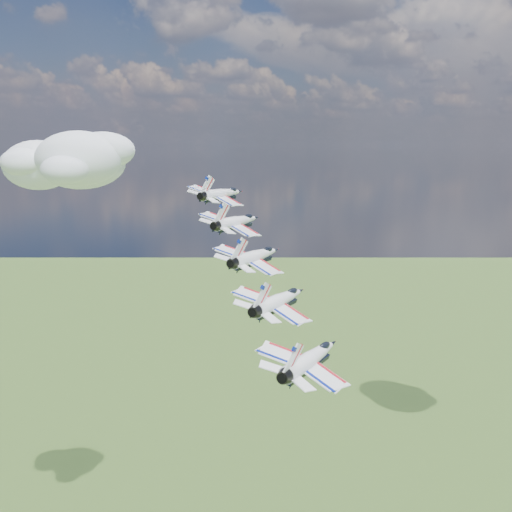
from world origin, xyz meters
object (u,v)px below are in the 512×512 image
Objects in this scene: jet_3 at (280,300)px; jet_4 at (311,358)px; jet_2 at (256,256)px; jet_1 at (237,221)px; jet_0 at (222,194)px.

jet_3 is 1.00× the size of jet_4.
jet_2 is 1.00× the size of jet_4.
jet_3 is at bearing -46.64° from jet_1.
jet_4 is (25.86, -20.94, -9.78)m from jet_1.
jet_3 is (17.24, -13.96, -6.52)m from jet_1.
jet_3 is at bearing 133.36° from jet_4.
jet_3 is 11.56m from jet_4.
jet_2 is (8.62, -6.98, -3.26)m from jet_1.
jet_1 is 23.12m from jet_3.
jet_2 is 11.56m from jet_3.
jet_2 is at bearing 133.36° from jet_3.
jet_2 is at bearing -46.64° from jet_1.
jet_1 is 1.00× the size of jet_3.
jet_1 is (8.62, -6.98, -3.26)m from jet_0.
jet_0 reaches higher than jet_1.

